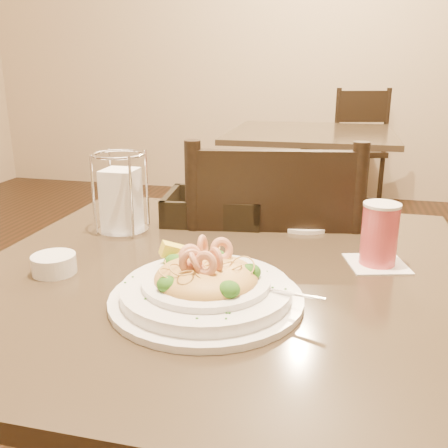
% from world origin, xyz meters
% --- Properties ---
extents(main_table, '(0.90, 0.90, 0.73)m').
position_xyz_m(main_table, '(0.00, 0.00, 0.50)').
color(main_table, black).
rests_on(main_table, ground).
extents(background_table, '(0.91, 0.91, 0.73)m').
position_xyz_m(background_table, '(0.02, 2.05, 0.50)').
color(background_table, black).
rests_on(background_table, ground).
extents(dining_chair_near, '(0.49, 0.49, 0.93)m').
position_xyz_m(dining_chair_near, '(0.04, 0.37, 0.50)').
color(dining_chair_near, black).
rests_on(dining_chair_near, ground).
extents(dining_chair_far, '(0.51, 0.51, 0.93)m').
position_xyz_m(dining_chair_far, '(0.28, 3.11, 0.50)').
color(dining_chair_far, black).
rests_on(dining_chair_far, ground).
extents(pasta_bowl, '(0.34, 0.30, 0.10)m').
position_xyz_m(pasta_bowl, '(0.01, -0.13, 0.76)').
color(pasta_bowl, white).
rests_on(pasta_bowl, main_table).
extents(drink_glass, '(0.13, 0.13, 0.12)m').
position_xyz_m(drink_glass, '(0.28, 0.09, 0.79)').
color(drink_glass, white).
rests_on(drink_glass, main_table).
extents(bread_basket, '(0.25, 0.21, 0.06)m').
position_xyz_m(bread_basket, '(-0.09, 0.30, 0.75)').
color(bread_basket, black).
rests_on(bread_basket, main_table).
extents(napkin_caddy, '(0.11, 0.11, 0.18)m').
position_xyz_m(napkin_caddy, '(-0.27, 0.16, 0.81)').
color(napkin_caddy, silver).
rests_on(napkin_caddy, main_table).
extents(side_plate, '(0.15, 0.15, 0.01)m').
position_xyz_m(side_plate, '(0.12, 0.30, 0.73)').
color(side_plate, white).
rests_on(side_plate, main_table).
extents(butter_ramekin, '(0.10, 0.10, 0.03)m').
position_xyz_m(butter_ramekin, '(-0.29, -0.09, 0.75)').
color(butter_ramekin, white).
rests_on(butter_ramekin, main_table).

